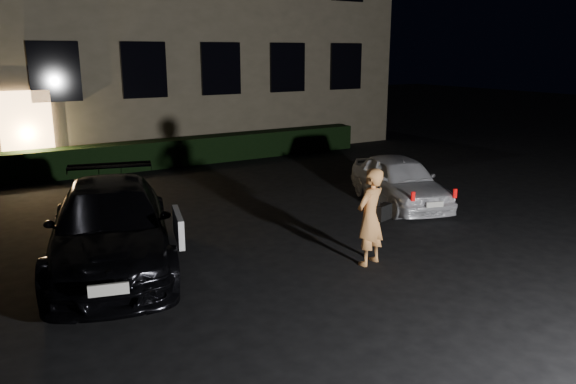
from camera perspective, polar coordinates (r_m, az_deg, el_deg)
ground at (r=9.21m, az=8.11°, el=-8.89°), size 80.00×80.00×0.00m
hedge at (r=18.11m, az=-13.48°, el=3.73°), size 15.00×0.70×0.85m
sedan at (r=9.97m, az=-17.56°, el=-3.33°), size 3.16×5.17×1.40m
hatch at (r=13.60m, az=11.27°, el=1.16°), size 2.33×3.70×1.18m
man at (r=9.64m, az=8.40°, el=-2.49°), size 0.78×0.57×1.69m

